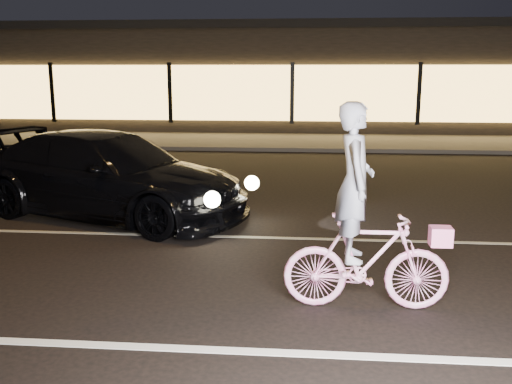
# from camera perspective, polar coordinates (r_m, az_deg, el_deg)

# --- Properties ---
(ground) EXTENTS (90.00, 90.00, 0.00)m
(ground) POSITION_cam_1_polar(r_m,az_deg,el_deg) (6.61, 0.08, -9.60)
(ground) COLOR black
(ground) RESTS_ON ground
(lane_stripe_near) EXTENTS (60.00, 0.12, 0.01)m
(lane_stripe_near) POSITION_cam_1_polar(r_m,az_deg,el_deg) (5.25, -1.39, -15.62)
(lane_stripe_near) COLOR silver
(lane_stripe_near) RESTS_ON ground
(lane_stripe_far) EXTENTS (60.00, 0.10, 0.01)m
(lane_stripe_far) POSITION_cam_1_polar(r_m,az_deg,el_deg) (8.49, 1.25, -4.58)
(lane_stripe_far) COLOR gray
(lane_stripe_far) RESTS_ON ground
(sidewalk) EXTENTS (30.00, 4.00, 0.12)m
(sidewalk) POSITION_cam_1_polar(r_m,az_deg,el_deg) (19.27, 3.43, 5.03)
(sidewalk) COLOR #383533
(sidewalk) RESTS_ON ground
(storefront) EXTENTS (25.40, 8.42, 4.20)m
(storefront) POSITION_cam_1_polar(r_m,az_deg,el_deg) (25.09, 3.90, 11.46)
(storefront) COLOR black
(storefront) RESTS_ON ground
(cyclist) EXTENTS (1.71, 0.59, 2.15)m
(cyclist) POSITION_cam_1_polar(r_m,az_deg,el_deg) (5.95, 10.67, -4.54)
(cyclist) COLOR #FD47A9
(cyclist) RESTS_ON ground
(sedan) EXTENTS (5.31, 3.56, 1.43)m
(sedan) POSITION_cam_1_polar(r_m,az_deg,el_deg) (9.89, -14.54, 1.67)
(sedan) COLOR black
(sedan) RESTS_ON ground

